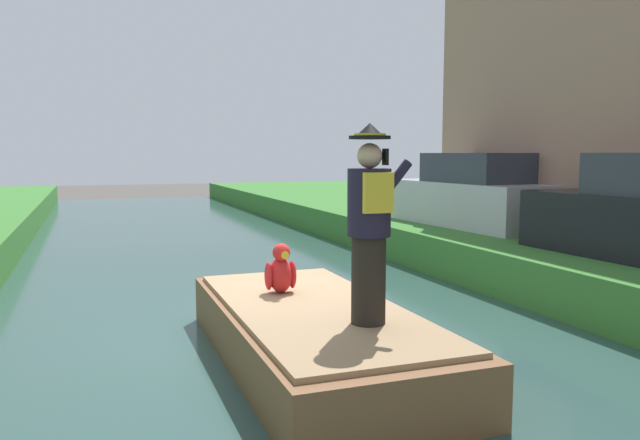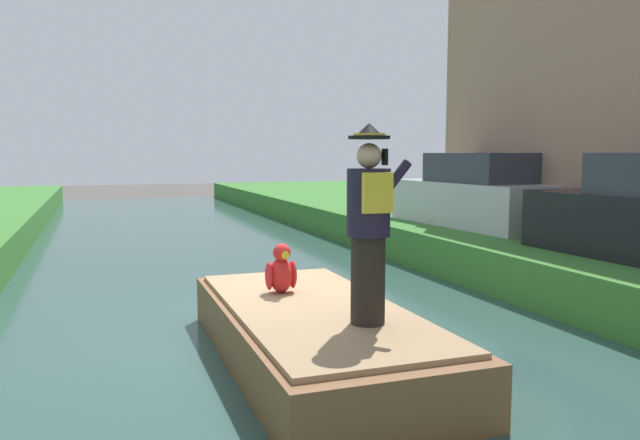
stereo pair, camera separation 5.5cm
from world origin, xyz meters
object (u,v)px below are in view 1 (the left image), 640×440
parked_car_silver (474,195)px  parrot_plush (281,271)px  boat (314,334)px  person_pirate (370,225)px

parked_car_silver → parrot_plush: bearing=-142.1°
boat → person_pirate: person_pirate is taller
parrot_plush → parked_car_silver: parked_car_silver is taller
boat → parked_car_silver: 7.41m
person_pirate → parked_car_silver: size_ratio=0.45×
parrot_plush → parked_car_silver: bearing=37.9°
person_pirate → parrot_plush: size_ratio=3.25×
boat → parrot_plush: (-0.15, 0.69, 0.55)m
person_pirate → parked_car_silver: bearing=44.2°
person_pirate → parked_car_silver: (5.12, 5.81, -0.21)m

